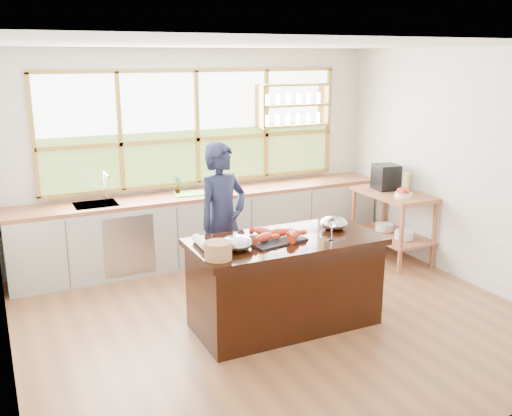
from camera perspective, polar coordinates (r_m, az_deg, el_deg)
ground_plane at (r=5.99m, az=1.92°, el=-10.76°), size 5.00×5.00×0.00m
room_shell at (r=5.93m, az=-0.03°, el=6.74°), size 5.02×4.52×2.71m
back_counter at (r=7.48m, az=-5.06°, el=-1.76°), size 4.90×0.63×0.90m
right_shelf_unit at (r=7.63m, az=13.55°, el=-0.62°), size 0.62×1.10×0.90m
island at (r=5.65m, az=2.91°, el=-7.39°), size 1.85×0.90×0.90m
cook at (r=6.15m, az=-3.36°, el=-1.42°), size 0.73×0.60×1.73m
potted_plant at (r=7.28m, az=-7.89°, el=2.30°), size 0.14×0.10×0.24m
cutting_board at (r=7.30m, az=-6.59°, el=1.46°), size 0.43×0.34×0.01m
espresso_machine at (r=7.67m, az=12.87°, el=3.04°), size 0.33×0.35×0.33m
wine_bottle at (r=7.45m, az=14.78°, el=2.36°), size 0.08×0.08×0.28m
fruit_bowl at (r=7.34m, az=14.54°, el=1.47°), size 0.22×0.22×0.11m
slate_board at (r=5.44m, az=1.71°, el=-3.15°), size 0.61×0.50×0.02m
lobster_pile at (r=5.43m, az=1.94°, el=-2.63°), size 0.52×0.44×0.08m
mixing_bowl_left at (r=5.17m, az=-1.91°, el=-3.52°), size 0.29×0.29×0.14m
mixing_bowl_right at (r=5.83m, az=7.78°, el=-1.50°), size 0.28×0.28×0.14m
wine_glass at (r=5.45m, az=7.60°, el=-1.55°), size 0.08×0.08×0.22m
wicker_basket at (r=4.93m, az=-3.80°, el=-4.27°), size 0.24×0.24×0.15m
parchment_roll at (r=5.29m, az=-5.53°, el=-3.41°), size 0.10×0.30×0.08m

